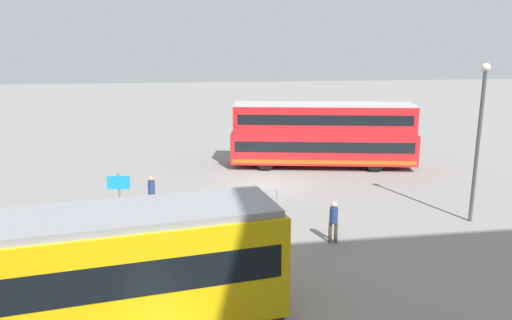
% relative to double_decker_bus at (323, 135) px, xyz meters
% --- Properties ---
extents(ground_plane, '(160.00, 160.00, 0.00)m').
position_rel_double_decker_bus_xyz_m(ground_plane, '(4.16, 3.53, -2.04)').
color(ground_plane, gray).
extents(double_decker_bus, '(11.59, 4.75, 4.00)m').
position_rel_double_decker_bus_xyz_m(double_decker_bus, '(0.00, 0.00, 0.00)').
color(double_decker_bus, red).
rests_on(double_decker_bus, ground).
extents(tram_yellow, '(13.29, 4.62, 3.25)m').
position_rel_double_decker_bus_xyz_m(tram_yellow, '(12.57, 16.89, -0.35)').
color(tram_yellow, '#E5B70C').
rests_on(tram_yellow, ground).
extents(pedestrian_near_railing, '(0.44, 0.44, 1.65)m').
position_rel_double_decker_bus_xyz_m(pedestrian_near_railing, '(10.11, 6.98, -1.10)').
color(pedestrian_near_railing, '#4C3F2D').
rests_on(pedestrian_near_railing, ground).
extents(pedestrian_crossing, '(0.38, 0.38, 1.64)m').
position_rel_double_decker_bus_xyz_m(pedestrian_crossing, '(3.01, 11.87, -1.10)').
color(pedestrian_crossing, '#4C3F2D').
rests_on(pedestrian_crossing, ground).
extents(pedestrian_railing, '(7.60, 0.80, 1.08)m').
position_rel_double_decker_bus_xyz_m(pedestrian_railing, '(8.24, 8.48, -1.30)').
color(pedestrian_railing, gray).
rests_on(pedestrian_railing, ground).
extents(info_sign, '(0.90, 0.14, 2.39)m').
position_rel_double_decker_bus_xyz_m(info_sign, '(11.25, 9.20, -0.43)').
color(info_sign, slate).
rests_on(info_sign, ground).
extents(street_lamp, '(0.36, 0.36, 6.75)m').
position_rel_double_decker_bus_xyz_m(street_lamp, '(-3.61, 10.49, 1.91)').
color(street_lamp, '#4C4C51').
rests_on(street_lamp, ground).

